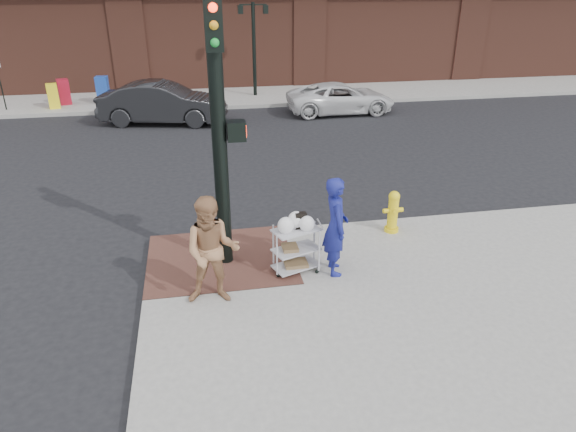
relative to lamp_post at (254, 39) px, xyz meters
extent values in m
plane|color=black|center=(-2.00, -16.00, -2.62)|extent=(220.00, 220.00, 0.00)
cube|color=gray|center=(10.50, 16.00, -2.54)|extent=(65.00, 36.00, 0.15)
cube|color=#502E25|center=(-2.60, -15.10, -2.46)|extent=(2.80, 2.40, 0.01)
cylinder|color=black|center=(0.00, 0.00, -0.47)|extent=(0.16, 0.16, 4.00)
cube|color=black|center=(0.00, 0.00, 1.43)|extent=(1.20, 0.06, 0.06)
cube|color=black|center=(-0.55, 0.00, 1.23)|extent=(0.22, 0.22, 0.35)
cube|color=black|center=(0.55, 0.00, 1.23)|extent=(0.22, 0.22, 0.35)
cylinder|color=black|center=(-10.50, -1.00, -1.37)|extent=(0.05, 0.05, 2.20)
cylinder|color=black|center=(-2.50, -15.20, 0.03)|extent=(0.26, 0.26, 5.00)
cube|color=black|center=(-2.20, -15.20, 0.08)|extent=(0.32, 0.28, 0.34)
cube|color=#FF260C|center=(-2.04, -15.20, 0.08)|extent=(0.02, 0.18, 0.22)
cube|color=black|center=(-2.50, -15.48, 1.83)|extent=(0.28, 0.18, 0.80)
imported|color=navy|center=(-0.56, -15.95, -1.54)|extent=(0.49, 0.70, 1.85)
imported|color=#A5734D|center=(-2.78, -16.50, -1.53)|extent=(0.99, 0.82, 1.87)
imported|color=black|center=(-4.02, -3.84, -1.84)|extent=(4.97, 2.63, 1.56)
imported|color=silver|center=(3.10, -3.50, -2.01)|extent=(4.42, 2.06, 1.22)
cube|color=#B0B0B6|center=(-1.25, -15.80, -1.63)|extent=(0.94, 0.71, 0.03)
cube|color=#B0B0B6|center=(-1.25, -15.80, -2.03)|extent=(0.94, 0.71, 0.03)
cube|color=#B0B0B6|center=(-1.25, -15.80, -2.37)|extent=(0.94, 0.71, 0.03)
cube|color=black|center=(-1.16, -15.75, -1.48)|extent=(0.20, 0.13, 0.29)
cube|color=brown|center=(-1.36, -15.80, -1.98)|extent=(0.28, 0.31, 0.07)
cube|color=brown|center=(-1.25, -15.80, -2.32)|extent=(0.42, 0.33, 0.06)
cylinder|color=yellow|center=(1.09, -14.57, -2.42)|extent=(0.30, 0.30, 0.09)
cylinder|color=yellow|center=(1.09, -14.57, -2.03)|extent=(0.22, 0.22, 0.67)
sphere|color=yellow|center=(1.09, -14.57, -1.67)|extent=(0.24, 0.24, 0.24)
cylinder|color=yellow|center=(1.09, -14.57, -1.98)|extent=(0.43, 0.10, 0.10)
cube|color=maroon|center=(-8.26, -0.43, -1.93)|extent=(0.56, 0.53, 1.07)
cube|color=yellow|center=(-8.57, -1.11, -1.96)|extent=(0.50, 0.47, 1.01)
cube|color=#183FA2|center=(-6.66, -0.51, -1.90)|extent=(0.51, 0.47, 1.14)
camera|label=1|loc=(-2.91, -23.88, 2.48)|focal=32.00mm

